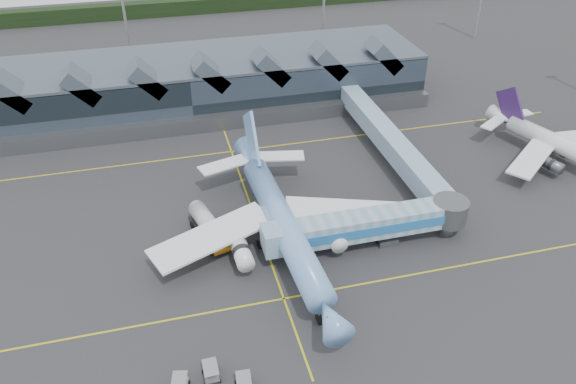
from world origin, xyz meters
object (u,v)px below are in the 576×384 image
object	(u,v)px
regional_jet	(558,144)
fuel_truck	(208,225)
jet_bridge	(379,223)
main_airliner	(281,219)

from	to	relation	value
regional_jet	fuel_truck	size ratio (longest dim) A/B	2.74
regional_jet	fuel_truck	xyz separation A→B (m)	(-57.68, -5.69, -1.19)
regional_jet	jet_bridge	bearing A→B (deg)	-179.34
main_airliner	regional_jet	bearing A→B (deg)	8.16
jet_bridge	regional_jet	bearing A→B (deg)	19.53
regional_jet	fuel_truck	distance (m)	57.97
regional_jet	jet_bridge	xyz separation A→B (m)	(-36.37, -12.87, 0.34)
main_airliner	regional_jet	xyz separation A→B (m)	(48.59, 9.27, -0.72)
regional_jet	fuel_truck	bearing A→B (deg)	166.81
fuel_truck	jet_bridge	bearing A→B (deg)	-32.67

